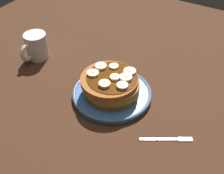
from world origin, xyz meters
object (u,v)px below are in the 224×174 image
(banana_slice_4, at_px, (122,86))
(banana_slice_3, at_px, (101,66))
(banana_slice_7, at_px, (126,78))
(fork, at_px, (170,139))
(pancake_stack, at_px, (111,85))
(coffee_mug, at_px, (36,46))
(banana_slice_6, at_px, (93,73))
(banana_slice_0, at_px, (114,78))
(banana_slice_1, at_px, (103,84))
(banana_slice_2, at_px, (130,71))
(plate, at_px, (112,94))
(banana_slice_5, at_px, (114,66))

(banana_slice_4, bearing_deg, banana_slice_3, -114.77)
(banana_slice_7, distance_m, fork, 0.20)
(pancake_stack, height_order, banana_slice_7, banana_slice_7)
(banana_slice_4, xyz_separation_m, coffee_mug, (-0.06, -0.35, -0.03))
(banana_slice_4, bearing_deg, banana_slice_6, -93.31)
(banana_slice_0, height_order, banana_slice_3, same)
(banana_slice_6, relative_size, coffee_mug, 0.32)
(banana_slice_1, height_order, banana_slice_2, banana_slice_1)
(plate, distance_m, fork, 0.21)
(banana_slice_2, xyz_separation_m, banana_slice_3, (0.02, -0.08, 0.00))
(banana_slice_3, xyz_separation_m, banana_slice_7, (0.01, 0.08, 0.00))
(banana_slice_6, xyz_separation_m, fork, (0.05, 0.25, -0.07))
(banana_slice_0, distance_m, banana_slice_6, 0.06)
(banana_slice_2, height_order, banana_slice_3, banana_slice_3)
(plate, xyz_separation_m, fork, (0.06, 0.20, -0.01))
(banana_slice_4, bearing_deg, fork, 74.85)
(pancake_stack, relative_size, banana_slice_7, 4.74)
(banana_slice_5, xyz_separation_m, banana_slice_6, (0.06, -0.03, 0.00))
(pancake_stack, bearing_deg, banana_slice_4, 67.27)
(banana_slice_3, relative_size, fork, 0.28)
(plate, bearing_deg, coffee_mug, -97.12)
(coffee_mug, xyz_separation_m, fork, (0.10, 0.51, -0.04))
(banana_slice_5, bearing_deg, pancake_stack, 21.93)
(plate, relative_size, banana_slice_6, 6.84)
(banana_slice_5, height_order, coffee_mug, coffee_mug)
(banana_slice_0, distance_m, coffee_mug, 0.32)
(pancake_stack, distance_m, banana_slice_0, 0.03)
(pancake_stack, xyz_separation_m, banana_slice_5, (-0.04, -0.02, 0.03))
(pancake_stack, relative_size, banana_slice_2, 4.68)
(banana_slice_4, bearing_deg, banana_slice_5, -135.45)
(coffee_mug, bearing_deg, plate, 82.88)
(banana_slice_1, relative_size, banana_slice_5, 1.15)
(banana_slice_2, xyz_separation_m, coffee_mug, (0.00, -0.34, -0.03))
(coffee_mug, bearing_deg, banana_slice_0, 82.56)
(banana_slice_4, height_order, coffee_mug, coffee_mug)
(banana_slice_4, xyz_separation_m, banana_slice_5, (-0.06, -0.06, -0.00))
(banana_slice_1, distance_m, banana_slice_3, 0.07)
(plate, height_order, coffee_mug, coffee_mug)
(pancake_stack, distance_m, banana_slice_2, 0.06)
(banana_slice_3, relative_size, banana_slice_5, 1.21)
(banana_slice_1, bearing_deg, coffee_mug, -104.21)
(banana_slice_2, distance_m, banana_slice_5, 0.05)
(banana_slice_5, xyz_separation_m, coffee_mug, (0.00, -0.29, -0.03))
(banana_slice_3, relative_size, coffee_mug, 0.32)
(banana_slice_5, relative_size, fork, 0.23)
(banana_slice_3, distance_m, banana_slice_5, 0.04)
(plate, bearing_deg, pancake_stack, -9.55)
(banana_slice_5, relative_size, banana_slice_7, 0.79)
(banana_slice_0, xyz_separation_m, banana_slice_5, (-0.04, -0.03, -0.00))
(banana_slice_3, height_order, banana_slice_5, banana_slice_3)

